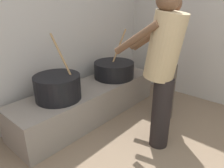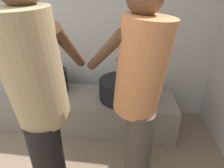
{
  "view_description": "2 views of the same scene",
  "coord_description": "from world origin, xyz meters",
  "px_view_note": "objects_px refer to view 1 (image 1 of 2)",
  "views": [
    {
      "loc": [
        -0.94,
        0.07,
        1.5
      ],
      "look_at": [
        0.4,
        1.24,
        0.78
      ],
      "focal_mm": 33.52,
      "sensor_mm": 36.0,
      "label": 1
    },
    {
      "loc": [
        1.37,
        0.2,
        1.4
      ],
      "look_at": [
        1.19,
        1.59,
        0.77
      ],
      "focal_mm": 27.25,
      "sensor_mm": 36.0,
      "label": 2
    }
  ],
  "objects_px": {
    "cooking_pot_secondary": "(114,70)",
    "cook_in_orange_shirt": "(168,53)",
    "cook_in_tan_shirt": "(163,64)",
    "cooking_pot_main": "(58,87)"
  },
  "relations": [
    {
      "from": "cooking_pot_main",
      "to": "cook_in_tan_shirt",
      "type": "height_order",
      "value": "cook_in_tan_shirt"
    },
    {
      "from": "cooking_pot_main",
      "to": "cooking_pot_secondary",
      "type": "bearing_deg",
      "value": -1.01
    },
    {
      "from": "cooking_pot_secondary",
      "to": "cook_in_orange_shirt",
      "type": "distance_m",
      "value": 0.84
    },
    {
      "from": "cooking_pot_secondary",
      "to": "cook_in_tan_shirt",
      "type": "bearing_deg",
      "value": -113.55
    },
    {
      "from": "cook_in_orange_shirt",
      "to": "cooking_pot_main",
      "type": "bearing_deg",
      "value": 144.92
    },
    {
      "from": "cooking_pot_main",
      "to": "cook_in_tan_shirt",
      "type": "bearing_deg",
      "value": -61.77
    },
    {
      "from": "cooking_pot_secondary",
      "to": "cook_in_tan_shirt",
      "type": "height_order",
      "value": "cook_in_tan_shirt"
    },
    {
      "from": "cooking_pot_secondary",
      "to": "cook_in_orange_shirt",
      "type": "relative_size",
      "value": 0.44
    },
    {
      "from": "cooking_pot_main",
      "to": "cooking_pot_secondary",
      "type": "height_order",
      "value": "cooking_pot_main"
    },
    {
      "from": "cooking_pot_secondary",
      "to": "cook_in_tan_shirt",
      "type": "xyz_separation_m",
      "value": [
        -0.43,
        -0.99,
        0.38
      ]
    }
  ]
}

